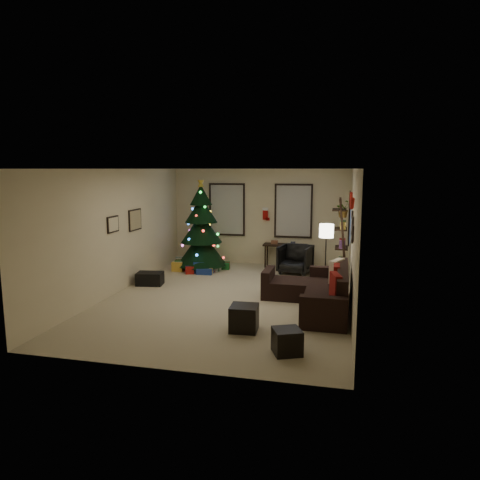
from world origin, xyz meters
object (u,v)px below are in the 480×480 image
christmas_tree (201,232)px  sofa (318,293)px  desk_chair (295,259)px  desk (285,247)px  bookshelf (342,242)px

christmas_tree → sofa: christmas_tree is taller
desk_chair → desk: bearing=129.3°
desk_chair → bookshelf: (1.18, -0.71, 0.61)m
sofa → desk_chair: sofa is taller
desk → desk_chair: (0.35, -0.65, -0.19)m
desk_chair → bookshelf: size_ratio=0.37×
christmas_tree → bookshelf: bearing=-9.4°
bookshelf → christmas_tree: bearing=170.6°
christmas_tree → desk: 2.35m
desk → bookshelf: bearing=-41.6°
christmas_tree → desk_chair: (2.53, 0.10, -0.66)m
bookshelf → desk_chair: bearing=148.9°
christmas_tree → desk: christmas_tree is taller
christmas_tree → sofa: 4.28m
christmas_tree → desk_chair: christmas_tree is taller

